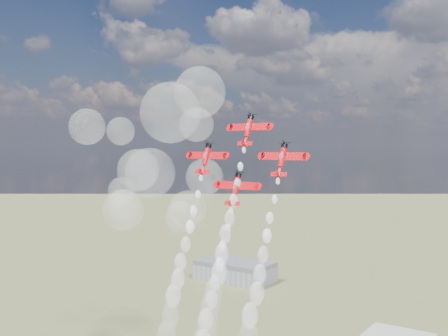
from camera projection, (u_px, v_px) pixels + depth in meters
name	position (u px, v px, depth m)	size (l,w,h in m)	color
hangar	(235.00, 271.00, 349.82)	(50.00, 28.00, 13.00)	gray
plane_lead	(248.00, 129.00, 144.72)	(13.09, 5.97, 8.92)	red
plane_left	(206.00, 158.00, 149.31)	(13.09, 5.97, 8.92)	red
plane_right	(282.00, 159.00, 135.54)	(13.09, 5.97, 8.92)	red
plane_slot	(236.00, 188.00, 140.13)	(13.09, 5.97, 8.92)	red
smoke_trail_lead	(212.00, 302.00, 132.13)	(5.25, 22.35, 51.64)	white
smoke_trail_left	(166.00, 329.00, 136.55)	(5.73, 23.06, 52.15)	white
drifted_smoke_cloud	(158.00, 151.00, 184.70)	(62.93, 34.20, 55.29)	white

